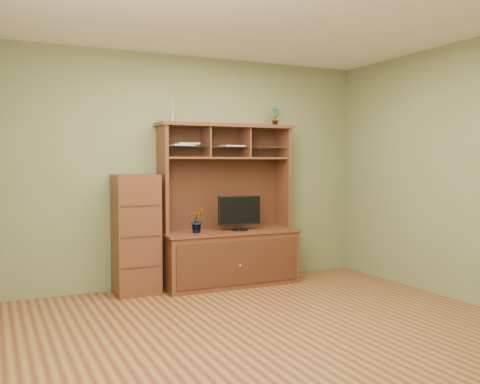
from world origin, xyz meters
TOP-DOWN VIEW (x-y plane):
  - room at (0.00, 0.00)m, footprint 4.54×4.04m
  - media_hutch at (0.36, 1.73)m, footprint 1.66×0.61m
  - monitor at (0.47, 1.65)m, footprint 0.51×0.20m
  - orchid_plant at (-0.06, 1.65)m, footprint 0.18×0.16m
  - top_plant at (1.02, 1.80)m, footprint 0.13×0.10m
  - reed_diffuser at (-0.30, 1.80)m, footprint 0.05×0.05m
  - magazines at (0.03, 1.80)m, footprint 0.92×0.24m
  - side_cabinet at (-0.74, 1.77)m, footprint 0.47×0.43m

SIDE VIEW (x-z plane):
  - media_hutch at x=0.36m, z-range -0.43..1.47m
  - side_cabinet at x=-0.74m, z-range 0.00..1.32m
  - orchid_plant at x=-0.06m, z-range 0.65..0.93m
  - monitor at x=0.47m, z-range 0.66..1.06m
  - room at x=0.00m, z-range -0.02..2.72m
  - magazines at x=0.03m, z-range 1.63..1.67m
  - reed_diffuser at x=-0.30m, z-range 1.87..2.12m
  - top_plant at x=1.02m, z-range 1.90..2.14m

